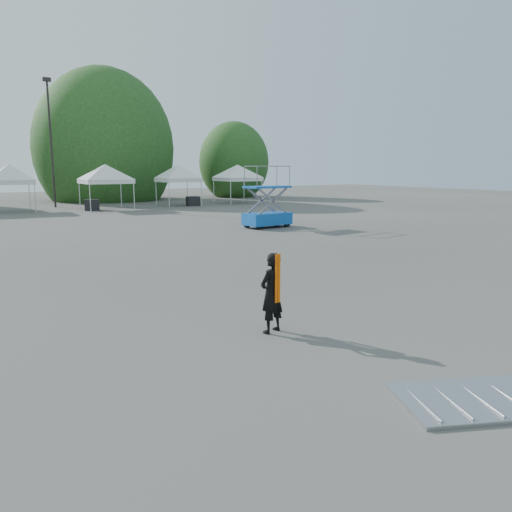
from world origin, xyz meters
TOP-DOWN VIEW (x-y plane):
  - ground at (0.00, 0.00)m, footprint 120.00×120.00m
  - light_pole_east at (3.00, 32.00)m, footprint 0.60×0.25m
  - tree_mid_e at (9.00, 39.00)m, footprint 5.12×5.12m
  - tree_far_e at (22.00, 37.00)m, footprint 3.84×3.84m
  - tent_e at (-0.39, 28.98)m, footprint 4.07×4.07m
  - tent_f at (5.79, 27.42)m, footprint 4.72×4.72m
  - tent_g at (11.96, 28.44)m, footprint 4.25×4.25m
  - tent_h at (17.53, 28.45)m, footprint 4.67×4.67m
  - man at (0.70, -2.26)m, footprint 0.64×0.52m
  - scissor_lift at (9.85, 11.90)m, footprint 2.58×1.48m
  - barrier_mid at (1.66, -6.20)m, footprint 2.81×2.16m
  - crate_mid at (4.69, 27.36)m, footprint 1.20×1.03m
  - crate_east at (12.83, 27.55)m, footprint 1.02×0.81m

SIDE VIEW (x-z plane):
  - ground at x=0.00m, z-range 0.00..0.00m
  - barrier_mid at x=1.66m, z-range 0.00..0.08m
  - crate_east at x=12.83m, z-range 0.00..0.76m
  - crate_mid at x=4.69m, z-range 0.00..0.80m
  - man at x=0.70m, z-range 0.00..1.54m
  - scissor_lift at x=9.85m, z-range 0.01..3.19m
  - tent_e at x=-0.39m, z-range 1.12..5.00m
  - tent_g at x=11.96m, z-range 1.12..5.00m
  - tent_h at x=17.53m, z-range 1.12..5.00m
  - tent_f at x=5.79m, z-range 1.12..5.00m
  - tree_far_e at x=22.00m, z-range 0.70..6.55m
  - tree_mid_e at x=9.00m, z-range 0.94..8.74m
  - light_pole_east at x=3.00m, z-range 0.62..10.42m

